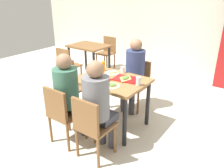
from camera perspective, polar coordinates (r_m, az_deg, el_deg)
ground_plane at (r=3.59m, az=0.00°, el=-10.39°), size 10.00×10.00×0.02m
back_wall at (r=5.93m, az=19.25°, el=16.19°), size 10.00×0.10×2.80m
main_table at (r=3.28m, az=0.00°, el=-0.66°), size 1.00×0.77×0.77m
chair_near_left at (r=2.99m, az=-12.71°, el=-7.03°), size 0.40×0.40×0.84m
chair_near_right at (r=2.68m, az=-5.39°, el=-10.31°), size 0.40×0.40×0.84m
chair_far_side at (r=3.94m, az=6.58°, el=0.83°), size 0.40×0.40×0.84m
chair_left_end at (r=3.88m, az=-10.64°, el=0.25°), size 0.40×0.40×0.84m
person_in_red at (r=2.96m, az=-11.12°, el=-1.85°), size 0.32×0.42×1.25m
person_in_brown_jacket at (r=2.65m, az=-3.60°, el=-4.53°), size 0.32×0.42×1.25m
person_far_side at (r=3.74m, az=5.67°, el=3.69°), size 0.32×0.42×1.25m
tray_red_near at (r=3.23m, az=-3.92°, el=1.35°), size 0.39×0.31×0.02m
tray_red_far at (r=3.23m, az=3.73°, el=1.32°), size 0.39×0.31×0.02m
paper_plate_center at (r=3.47m, az=0.04°, el=2.88°), size 0.22×0.22×0.01m
paper_plate_near_edge at (r=2.99m, az=-0.04°, el=-0.49°), size 0.22×0.22×0.01m
pizza_slice_a at (r=3.22m, az=-4.05°, el=1.57°), size 0.22×0.26×0.02m
pizza_slice_b at (r=3.22m, az=3.51°, el=1.64°), size 0.18×0.26×0.02m
pizza_slice_c at (r=3.48m, az=0.38°, el=3.17°), size 0.15×0.20×0.02m
pizza_slice_d at (r=2.99m, az=0.07°, el=-0.22°), size 0.21×0.21×0.02m
plastic_cup_a at (r=3.48m, az=2.83°, el=3.70°), size 0.07×0.07×0.10m
plastic_cup_b at (r=2.96m, az=-3.32°, el=0.18°), size 0.07×0.07×0.10m
soda_can at (r=3.01m, az=6.80°, el=0.70°), size 0.07×0.07×0.12m
condiment_bottle at (r=3.55m, az=-2.27°, el=4.60°), size 0.06×0.06×0.16m
foil_bundle at (r=3.45m, az=-5.94°, el=3.45°), size 0.10×0.10×0.10m
background_table at (r=5.41m, az=-5.93°, el=8.53°), size 0.90×0.70×0.77m
background_chair_near at (r=4.95m, az=-11.50°, el=5.13°), size 0.40×0.40×0.84m
background_chair_far at (r=6.00m, az=-1.18°, el=8.64°), size 0.40×0.40×0.84m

